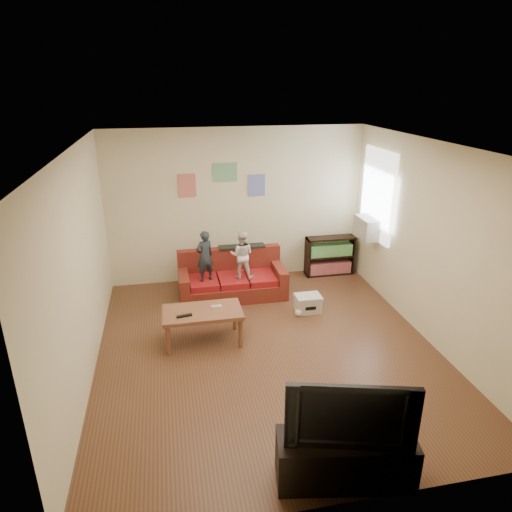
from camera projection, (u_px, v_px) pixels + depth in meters
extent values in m
cube|color=brown|center=(268.00, 349.00, 6.21)|extent=(4.50, 5.00, 0.01)
cube|color=white|center=(270.00, 146.00, 5.23)|extent=(4.50, 5.00, 0.01)
cube|color=beige|center=(237.00, 206.00, 8.01)|extent=(4.50, 0.01, 2.70)
cube|color=beige|center=(343.00, 375.00, 3.43)|extent=(4.50, 0.01, 2.70)
cube|color=beige|center=(80.00, 270.00, 5.30)|extent=(0.01, 5.00, 2.70)
cube|color=beige|center=(432.00, 244.00, 6.14)|extent=(0.01, 5.00, 2.70)
cube|color=maroon|center=(232.00, 288.00, 7.68)|extent=(1.76, 0.79, 0.26)
cube|color=maroon|center=(229.00, 261.00, 7.84)|extent=(1.76, 0.16, 0.48)
cube|color=maroon|center=(184.00, 279.00, 7.45)|extent=(0.16, 0.79, 0.22)
cube|color=maroon|center=(279.00, 272.00, 7.74)|extent=(0.16, 0.79, 0.22)
cube|color=maroon|center=(204.00, 282.00, 7.47)|extent=(0.46, 0.60, 0.11)
cube|color=maroon|center=(233.00, 280.00, 7.56)|extent=(0.46, 0.60, 0.11)
cube|color=maroon|center=(261.00, 278.00, 7.65)|extent=(0.46, 0.60, 0.11)
cube|color=black|center=(242.00, 247.00, 7.79)|extent=(0.79, 0.19, 0.04)
imported|color=#222B32|center=(205.00, 256.00, 7.27)|extent=(0.36, 0.31, 0.84)
imported|color=silver|center=(242.00, 255.00, 7.39)|extent=(0.45, 0.39, 0.79)
cube|color=brown|center=(202.00, 312.00, 6.22)|extent=(1.08, 0.59, 0.05)
cylinder|color=brown|center=(168.00, 341.00, 5.99)|extent=(0.06, 0.06, 0.43)
cylinder|color=brown|center=(240.00, 333.00, 6.17)|extent=(0.06, 0.06, 0.43)
cylinder|color=brown|center=(167.00, 323.00, 6.43)|extent=(0.06, 0.06, 0.43)
cylinder|color=brown|center=(235.00, 316.00, 6.61)|extent=(0.06, 0.06, 0.43)
cube|color=black|center=(184.00, 316.00, 6.05)|extent=(0.21, 0.08, 0.02)
cube|color=silver|center=(216.00, 307.00, 6.28)|extent=(0.14, 0.05, 0.03)
cube|color=black|center=(307.00, 257.00, 8.40)|extent=(0.03, 0.27, 0.72)
cube|color=black|center=(352.00, 254.00, 8.56)|extent=(0.03, 0.27, 0.72)
cube|color=black|center=(329.00, 273.00, 8.60)|extent=(0.90, 0.27, 0.03)
cube|color=black|center=(331.00, 238.00, 8.35)|extent=(0.90, 0.27, 0.03)
cube|color=black|center=(330.00, 256.00, 8.48)|extent=(0.85, 0.27, 0.02)
cube|color=brown|center=(329.00, 267.00, 8.56)|extent=(0.80, 0.23, 0.22)
cube|color=#458C3F|center=(330.00, 250.00, 8.44)|extent=(0.80, 0.23, 0.22)
cube|color=white|center=(377.00, 195.00, 7.53)|extent=(0.04, 1.08, 1.48)
cube|color=#B7B2A3|center=(368.00, 228.00, 7.71)|extent=(0.28, 0.55, 0.35)
cube|color=#D87266|center=(187.00, 186.00, 7.69)|extent=(0.30, 0.01, 0.40)
cube|color=#72B27F|center=(225.00, 172.00, 7.74)|extent=(0.42, 0.01, 0.32)
cube|color=#727FCC|center=(257.00, 185.00, 7.93)|extent=(0.30, 0.01, 0.38)
cube|color=silver|center=(308.00, 305.00, 7.17)|extent=(0.38, 0.28, 0.23)
cube|color=silver|center=(308.00, 297.00, 7.12)|extent=(0.39, 0.30, 0.05)
cube|color=black|center=(311.00, 308.00, 7.03)|extent=(0.17, 0.00, 0.06)
cube|color=black|center=(345.00, 459.00, 4.11)|extent=(1.29, 0.61, 0.46)
imported|color=black|center=(350.00, 409.00, 3.91)|extent=(1.12, 0.43, 0.64)
sphere|color=white|center=(298.00, 313.00, 7.05)|extent=(0.12, 0.12, 0.11)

